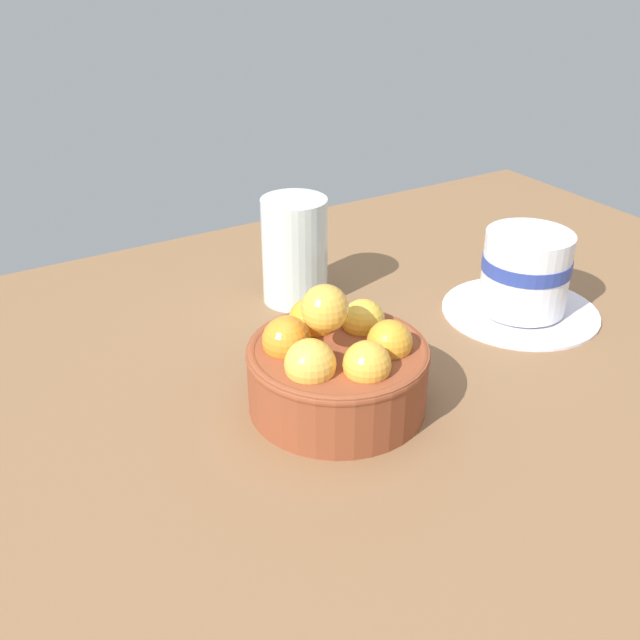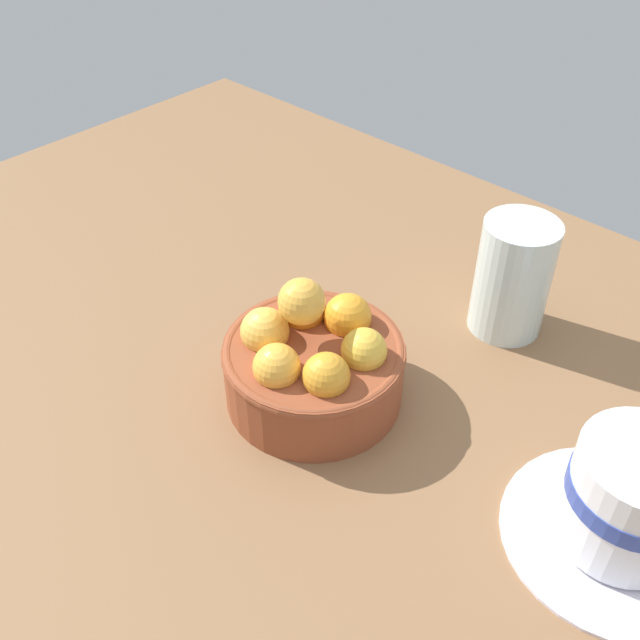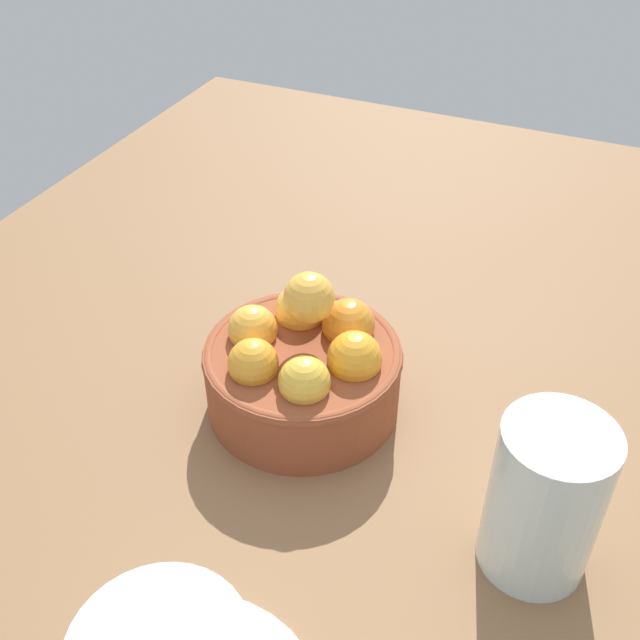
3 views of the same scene
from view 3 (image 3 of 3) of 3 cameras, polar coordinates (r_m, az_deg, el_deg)
ground_plane at (r=61.46cm, az=-1.21°, el=-7.66°), size 116.75×82.63×4.16cm
terracotta_bowl at (r=57.38cm, az=-1.23°, el=-3.44°), size 14.92×14.92×11.36cm
water_glass at (r=48.45cm, az=16.42°, el=-12.74°), size 6.79×6.79×11.13cm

